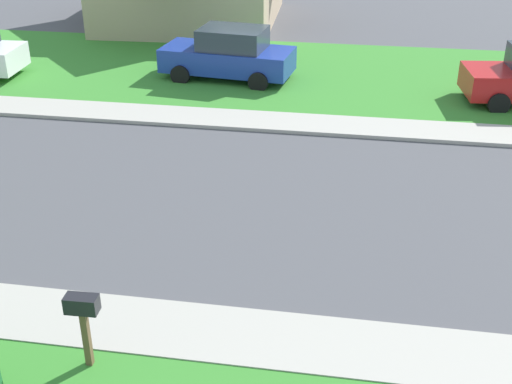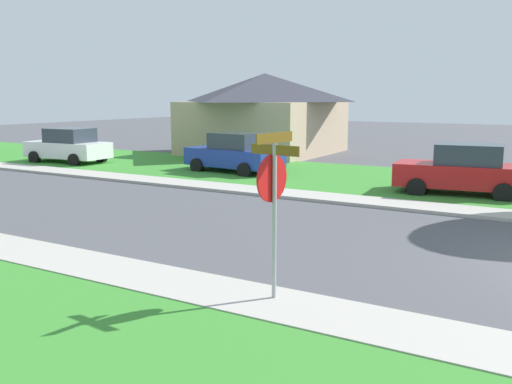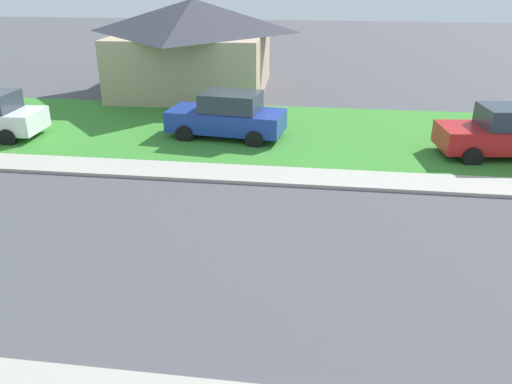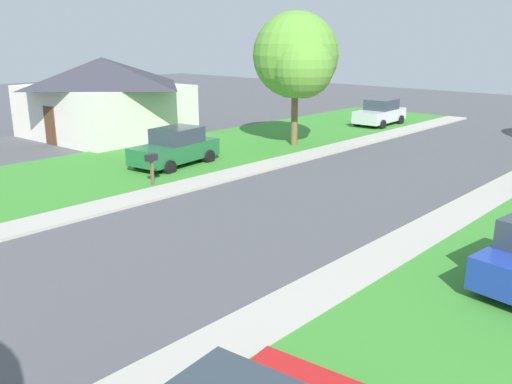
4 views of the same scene
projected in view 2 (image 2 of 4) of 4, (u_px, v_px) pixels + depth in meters
The scene contains 7 objects.
sidewalk_east at pixel (223, 187), 20.76m from camera, with size 1.40×56.00×0.10m, color #ADA89E.
lawn_east at pixel (284, 173), 24.74m from camera, with size 8.00×56.00×0.08m, color #38842D.
stop_sign_far_corner at pixel (273, 189), 9.01m from camera, with size 0.92×0.92×2.77m.
car_white_near_corner at pixel (68, 146), 28.30m from camera, with size 2.20×4.38×1.76m.
car_red_driveway_right at pixel (464, 170), 19.13m from camera, with size 2.42×4.48×1.76m.
car_blue_kerbside_mid at pixel (235, 153), 24.75m from camera, with size 2.43×4.49×1.76m.
house_right_setback at pixel (265, 112), 33.13m from camera, with size 9.32×8.17×4.60m.
Camera 2 is at (-12.28, 0.46, 3.33)m, focal length 40.20 mm.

